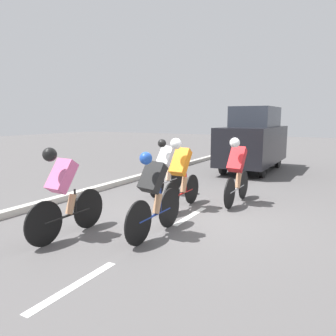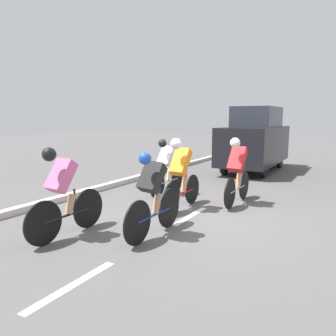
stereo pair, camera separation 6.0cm
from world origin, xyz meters
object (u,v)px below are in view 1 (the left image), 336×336
object	(u,v)px
cyclist_red	(237,170)
cyclist_white	(166,166)
cyclist_black	(153,193)
cyclist_orange	(181,172)
cyclist_pink	(64,191)
support_car	(254,140)

from	to	relation	value
cyclist_red	cyclist_white	bearing A→B (deg)	-1.21
cyclist_black	cyclist_orange	distance (m)	1.72
cyclist_black	cyclist_pink	size ratio (longest dim) A/B	1.00
cyclist_black	cyclist_pink	distance (m)	1.47
cyclist_white	cyclist_orange	world-z (taller)	cyclist_orange
cyclist_red	support_car	distance (m)	5.11
cyclist_black	support_car	xyz separation A→B (m)	(0.41, -7.71, 0.43)
cyclist_red	cyclist_black	distance (m)	2.76
cyclist_white	cyclist_black	bearing A→B (deg)	115.76
cyclist_black	support_car	world-z (taller)	support_car
cyclist_red	cyclist_orange	world-z (taller)	cyclist_orange
cyclist_white	cyclist_red	size ratio (longest dim) A/B	0.99
cyclist_red	support_car	bearing A→B (deg)	-79.14
cyclist_white	cyclist_red	bearing A→B (deg)	178.79
cyclist_white	support_car	xyz separation A→B (m)	(-0.91, -4.97, 0.42)
cyclist_pink	cyclist_red	bearing A→B (deg)	-117.70
cyclist_pink	support_car	world-z (taller)	support_car
cyclist_white	cyclist_pink	bearing A→B (deg)	90.99
support_car	cyclist_black	bearing A→B (deg)	93.02
cyclist_orange	cyclist_pink	size ratio (longest dim) A/B	0.98
cyclist_orange	cyclist_red	bearing A→B (deg)	-131.97
cyclist_white	cyclist_pink	xyz separation A→B (m)	(-0.06, 3.50, 0.04)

